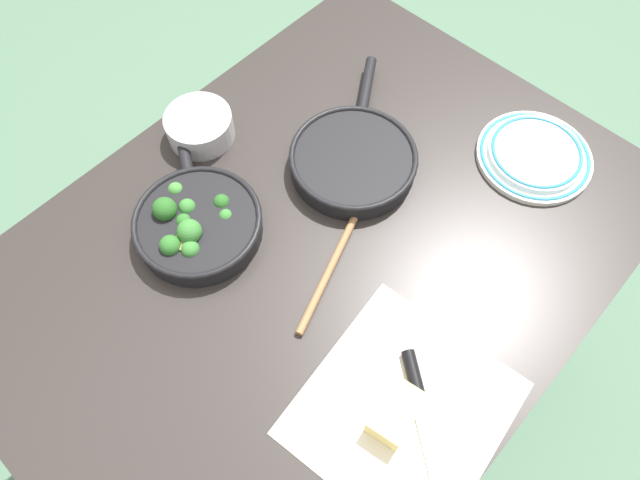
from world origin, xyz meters
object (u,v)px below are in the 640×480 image
prep_bowl_steel (200,126)px  skillet_eggs (353,159)px  dinner_plate_stack (535,155)px  cheese_block (396,413)px  skillet_broccoli (197,223)px  wooden_spoon (351,226)px  grater_knife (419,399)px

prep_bowl_steel → skillet_eggs: bearing=-61.4°
dinner_plate_stack → cheese_block: bearing=-168.7°
skillet_eggs → cheese_block: bearing=-164.0°
skillet_eggs → prep_bowl_steel: size_ratio=2.64×
skillet_broccoli → wooden_spoon: (0.21, -0.21, -0.02)m
skillet_broccoli → dinner_plate_stack: skillet_broccoli is taller
skillet_eggs → wooden_spoon: 0.15m
grater_knife → skillet_eggs: bearing=-178.3°
skillet_eggs → cheese_block: size_ratio=3.60×
skillet_broccoli → skillet_eggs: (0.32, -0.12, -0.00)m
grater_knife → wooden_spoon: bearing=-172.1°
skillet_broccoli → wooden_spoon: size_ratio=0.93×
grater_knife → cheese_block: size_ratio=1.91×
wooden_spoon → dinner_plate_stack: (0.39, -0.17, 0.01)m
grater_knife → skillet_broccoli: bearing=-138.9°
dinner_plate_stack → prep_bowl_steel: 0.71m
wooden_spoon → dinner_plate_stack: 0.43m
skillet_broccoli → skillet_eggs: size_ratio=0.93×
skillet_eggs → wooden_spoon: skillet_eggs is taller
cheese_block → prep_bowl_steel: size_ratio=0.73×
skillet_broccoli → prep_bowl_steel: size_ratio=2.46×
cheese_block → dinner_plate_stack: cheese_block is taller
cheese_block → dinner_plate_stack: size_ratio=0.44×
grater_knife → cheese_block: bearing=-67.5°
skillet_broccoli → dinner_plate_stack: size_ratio=1.46×
wooden_spoon → cheese_block: cheese_block is taller
grater_knife → prep_bowl_steel: size_ratio=1.40×
grater_knife → dinner_plate_stack: dinner_plate_stack is taller
dinner_plate_stack → wooden_spoon: bearing=156.5°
skillet_broccoli → dinner_plate_stack: (0.60, -0.39, -0.02)m
wooden_spoon → cheese_block: size_ratio=3.62×
dinner_plate_stack → skillet_eggs: bearing=136.1°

